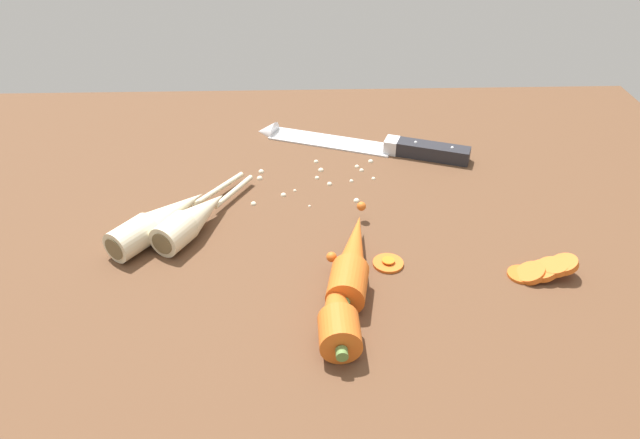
# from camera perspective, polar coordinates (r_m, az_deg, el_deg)

# --- Properties ---
(ground_plane) EXTENTS (1.20, 0.90, 0.04)m
(ground_plane) POSITION_cam_1_polar(r_m,az_deg,el_deg) (0.81, -0.05, -1.26)
(ground_plane) COLOR brown
(chefs_knife) EXTENTS (0.34, 0.15, 0.04)m
(chefs_knife) POSITION_cam_1_polar(r_m,az_deg,el_deg) (0.98, 3.35, 7.15)
(chefs_knife) COLOR silver
(chefs_knife) RESTS_ON ground_plane
(whole_carrot) EXTENTS (0.07, 0.20, 0.04)m
(whole_carrot) POSITION_cam_1_polar(r_m,az_deg,el_deg) (0.70, 3.02, -3.64)
(whole_carrot) COLOR #D6601E
(whole_carrot) RESTS_ON ground_plane
(whole_carrot_second) EXTENTS (0.04, 0.16, 0.04)m
(whole_carrot_second) POSITION_cam_1_polar(r_m,az_deg,el_deg) (0.64, 1.59, -8.23)
(whole_carrot_second) COLOR #D6601E
(whole_carrot_second) RESTS_ON ground_plane
(parsnip_front) EXTENTS (0.11, 0.18, 0.04)m
(parsnip_front) POSITION_cam_1_polar(r_m,az_deg,el_deg) (0.79, -11.59, 0.18)
(parsnip_front) COLOR beige
(parsnip_front) RESTS_ON ground_plane
(parsnip_mid_left) EXTENTS (0.15, 0.20, 0.04)m
(parsnip_mid_left) POSITION_cam_1_polar(r_m,az_deg,el_deg) (0.79, -14.53, 0.01)
(parsnip_mid_left) COLOR beige
(parsnip_mid_left) RESTS_ON ground_plane
(carrot_slice_stack) EXTENTS (0.08, 0.04, 0.03)m
(carrot_slice_stack) POSITION_cam_1_polar(r_m,az_deg,el_deg) (0.75, 20.04, -4.38)
(carrot_slice_stack) COLOR #D6601E
(carrot_slice_stack) RESTS_ON ground_plane
(carrot_slice_stray_near) EXTENTS (0.04, 0.04, 0.01)m
(carrot_slice_stray_near) POSITION_cam_1_polar(r_m,az_deg,el_deg) (0.73, 6.35, -3.95)
(carrot_slice_stray_near) COLOR #D6601E
(carrot_slice_stray_near) RESTS_ON ground_plane
(mince_crumbs) EXTENTS (0.18, 0.13, 0.01)m
(mince_crumbs) POSITION_cam_1_polar(r_m,az_deg,el_deg) (0.89, -0.42, 3.91)
(mince_crumbs) COLOR beige
(mince_crumbs) RESTS_ON ground_plane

